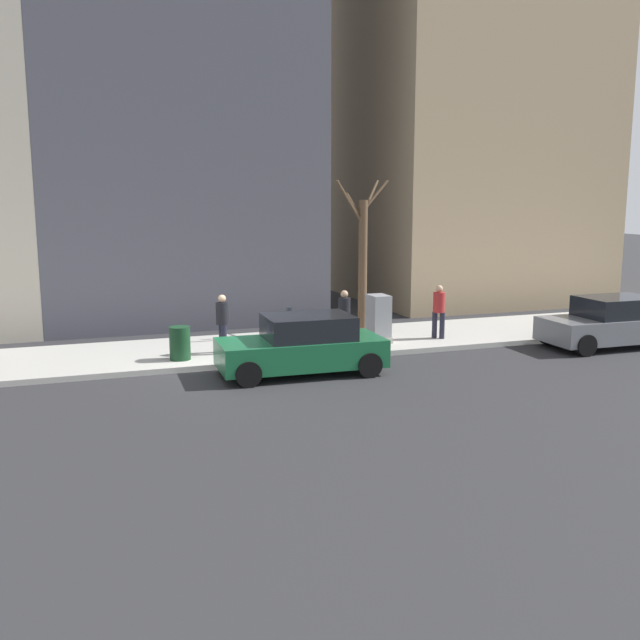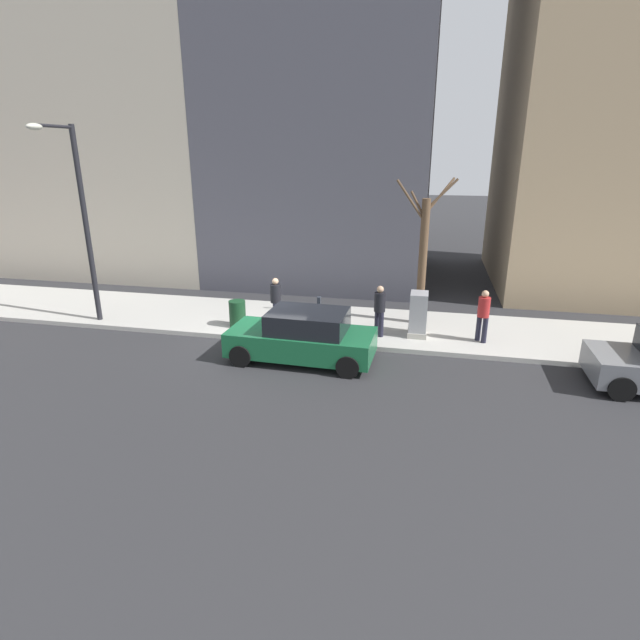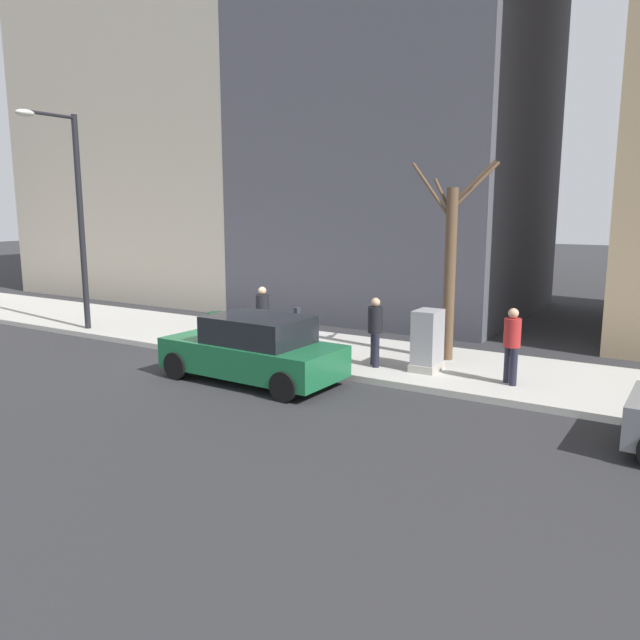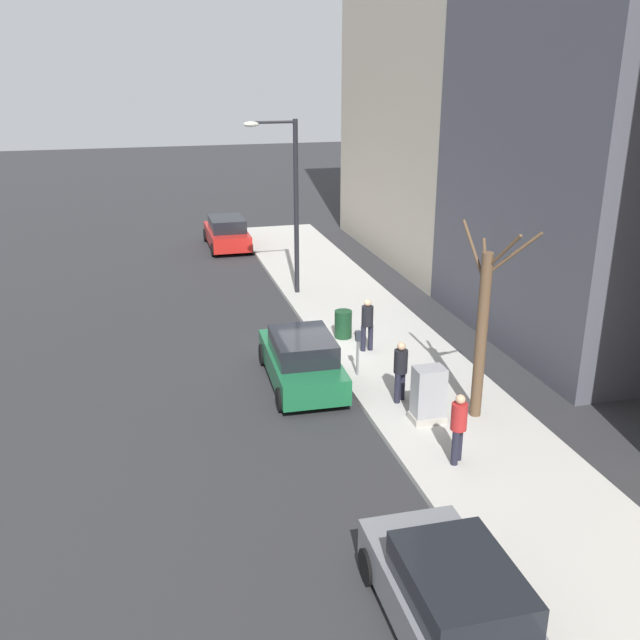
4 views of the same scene
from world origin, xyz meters
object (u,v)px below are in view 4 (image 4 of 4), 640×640
object	(u,v)px
parked_car_grey	(454,603)
utility_box	(428,395)
parking_meter	(358,348)
pedestrian_far_corner	(367,322)
streetlamp	(289,193)
bare_tree	(482,329)
trash_bin	(343,324)
parked_car_green	(302,360)
parked_car_red	(227,233)
pedestrian_near_meter	(459,424)
pedestrian_midblock	(401,368)

from	to	relation	value
parked_car_grey	utility_box	world-z (taller)	utility_box
parking_meter	pedestrian_far_corner	xyz separation A→B (m)	(0.84, 1.69, 0.11)
streetlamp	bare_tree	size ratio (longest dim) A/B	1.33
utility_box	trash_bin	distance (m)	6.04
parked_car_green	parked_car_red	world-z (taller)	same
parked_car_grey	parked_car_red	xyz separation A→B (m)	(0.04, 25.98, 0.00)
parked_car_grey	parked_car_red	bearing A→B (deg)	90.78
pedestrian_near_meter	pedestrian_midblock	xyz separation A→B (m)	(-0.14, 3.19, 0.00)
parking_meter	pedestrian_far_corner	distance (m)	1.89
parked_car_red	pedestrian_midblock	distance (m)	18.24
parked_car_grey	utility_box	size ratio (longest dim) A/B	2.96
utility_box	bare_tree	xyz separation A→B (m)	(1.31, -0.02, 1.63)
bare_tree	trash_bin	distance (m)	6.55
pedestrian_near_meter	parked_car_red	bearing A→B (deg)	-128.81
parked_car_grey	parked_car_green	bearing A→B (deg)	91.27
streetlamp	pedestrian_midblock	size ratio (longest dim) A/B	3.92
pedestrian_midblock	parked_car_green	bearing A→B (deg)	98.22
pedestrian_near_meter	pedestrian_far_corner	size ratio (longest dim) A/B	1.00
pedestrian_midblock	streetlamp	bearing A→B (deg)	54.93
utility_box	pedestrian_midblock	xyz separation A→B (m)	(-0.28, 1.22, 0.24)
streetlamp	bare_tree	distance (m)	11.47
streetlamp	utility_box	bearing A→B (deg)	-84.77
parked_car_red	streetlamp	bearing A→B (deg)	-81.13
bare_tree	pedestrian_far_corner	distance (m)	5.15
parked_car_red	pedestrian_near_meter	xyz separation A→B (m)	(2.20, -21.31, 0.35)
parked_car_green	trash_bin	world-z (taller)	parked_car_green
utility_box	trash_bin	bearing A→B (deg)	93.80
streetlamp	parked_car_green	bearing A→B (deg)	-100.24
trash_bin	streetlamp	bearing A→B (deg)	96.92
pedestrian_far_corner	pedestrian_near_meter	bearing A→B (deg)	-94.45
parking_meter	pedestrian_near_meter	bearing A→B (deg)	-81.95
bare_tree	pedestrian_midblock	size ratio (longest dim) A/B	2.94
parked_car_red	pedestrian_near_meter	world-z (taller)	pedestrian_near_meter
parked_car_red	utility_box	size ratio (longest dim) A/B	2.94
parking_meter	pedestrian_far_corner	world-z (taller)	pedestrian_far_corner
pedestrian_near_meter	parked_car_green	bearing A→B (deg)	-110.65
bare_tree	pedestrian_far_corner	world-z (taller)	bare_tree
pedestrian_midblock	trash_bin	bearing A→B (deg)	52.12
parked_car_red	parking_meter	distance (m)	16.33
parked_car_grey	pedestrian_near_meter	size ratio (longest dim) A/B	2.55
utility_box	parked_car_grey	bearing A→B (deg)	-109.68
parked_car_green	pedestrian_far_corner	bearing A→B (deg)	34.64
utility_box	pedestrian_far_corner	bearing A→B (deg)	90.11
parked_car_green	pedestrian_near_meter	size ratio (longest dim) A/B	2.57
parked_car_red	utility_box	xyz separation A→B (m)	(2.34, -19.34, 0.11)
parked_car_grey	parking_meter	size ratio (longest dim) A/B	3.13
parked_car_red	parked_car_green	bearing A→B (deg)	-90.62
parked_car_green	parking_meter	distance (m)	1.62
parked_car_red	pedestrian_far_corner	bearing A→B (deg)	-81.17
bare_tree	parking_meter	bearing A→B (deg)	124.94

